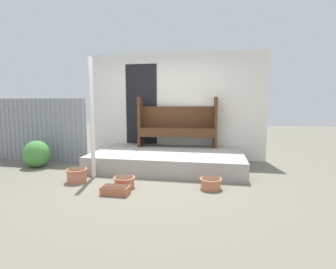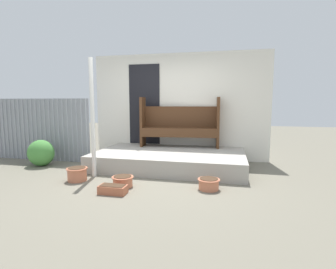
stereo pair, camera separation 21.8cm
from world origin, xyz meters
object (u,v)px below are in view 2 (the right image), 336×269
object	(u,v)px
planter_box_rect	(113,189)
shrub_by_fence	(41,153)
support_post	(93,118)
flower_pot_middle	(123,181)
bench	(180,123)
flower_pot_left	(77,174)
flower_pot_right	(209,183)

from	to	relation	value
planter_box_rect	shrub_by_fence	xyz separation A→B (m)	(-2.33, 1.31, 0.22)
shrub_by_fence	support_post	bearing A→B (deg)	-17.61
support_post	planter_box_rect	distance (m)	1.53
planter_box_rect	shrub_by_fence	bearing A→B (deg)	150.56
flower_pot_middle	shrub_by_fence	world-z (taller)	shrub_by_fence
flower_pot_middle	planter_box_rect	size ratio (longest dim) A/B	0.86
bench	shrub_by_fence	world-z (taller)	bench
support_post	planter_box_rect	xyz separation A→B (m)	(0.76, -0.82, -1.04)
flower_pot_middle	planter_box_rect	world-z (taller)	flower_pot_middle
flower_pot_left	flower_pot_middle	world-z (taller)	flower_pot_left
support_post	bench	size ratio (longest dim) A/B	1.18
support_post	shrub_by_fence	world-z (taller)	support_post
flower_pot_left	flower_pot_right	bearing A→B (deg)	1.29
flower_pot_middle	planter_box_rect	bearing A→B (deg)	-92.34
flower_pot_left	planter_box_rect	size ratio (longest dim) A/B	0.88
flower_pot_right	shrub_by_fence	world-z (taller)	shrub_by_fence
flower_pot_left	flower_pot_middle	xyz separation A→B (m)	(0.93, -0.12, -0.03)
support_post	flower_pot_middle	xyz separation A→B (m)	(0.77, -0.46, -1.01)
support_post	flower_pot_right	size ratio (longest dim) A/B	6.09
flower_pot_middle	flower_pot_right	bearing A→B (deg)	7.11
support_post	flower_pot_middle	bearing A→B (deg)	-30.82
flower_pot_right	planter_box_rect	size ratio (longest dim) A/B	0.85
planter_box_rect	flower_pot_left	bearing A→B (deg)	152.39
flower_pot_middle	planter_box_rect	xyz separation A→B (m)	(-0.01, -0.35, -0.03)
flower_pot_left	shrub_by_fence	world-z (taller)	shrub_by_fence
flower_pot_right	planter_box_rect	bearing A→B (deg)	-159.65
bench	flower_pot_left	xyz separation A→B (m)	(-1.49, -2.06, -0.79)
support_post	flower_pot_right	distance (m)	2.43
flower_pot_left	planter_box_rect	distance (m)	1.03
flower_pot_left	support_post	bearing A→B (deg)	65.23
planter_box_rect	bench	bearing A→B (deg)	77.20
flower_pot_left	shrub_by_fence	distance (m)	1.65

